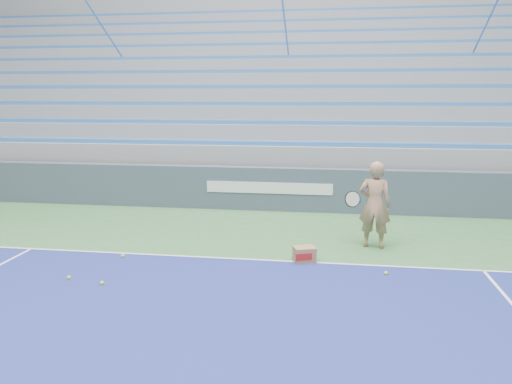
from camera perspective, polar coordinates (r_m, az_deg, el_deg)
sponsor_barrier at (r=12.75m, az=1.58°, el=0.37°), size 30.00×0.32×1.10m
bleachers at (r=18.22m, az=3.81°, el=9.30°), size 31.00×9.15×7.30m
tennis_player at (r=9.82m, az=13.40°, el=-1.42°), size 0.95×0.88×1.68m
ball_box at (r=8.93m, az=5.55°, el=-7.13°), size 0.44×0.39×0.28m
tennis_ball_0 at (r=8.57m, az=14.66°, el=-8.96°), size 0.07×0.07×0.07m
tennis_ball_1 at (r=8.25m, az=-17.19°, el=-9.91°), size 0.07×0.07×0.07m
tennis_ball_2 at (r=8.64m, az=-20.59°, el=-9.16°), size 0.07×0.07×0.07m
tennis_ball_3 at (r=9.46m, az=-14.97°, el=-7.07°), size 0.07×0.07×0.07m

